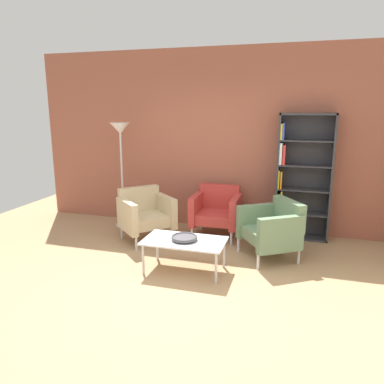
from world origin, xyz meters
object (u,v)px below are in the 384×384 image
object	(u,v)px
bookshelf_tall	(300,178)
armchair_spare_guest	(273,228)
floor_lamp_torchiere	(120,141)
decorative_bowl	(184,237)
armchair_by_bookshelf	(217,210)
coffee_table_low	(184,243)
armchair_corner_red	(145,213)

from	to	relation	value
bookshelf_tall	armchair_spare_guest	distance (m)	1.11
floor_lamp_torchiere	decorative_bowl	bearing A→B (deg)	-42.58
decorative_bowl	armchair_by_bookshelf	world-z (taller)	armchair_by_bookshelf
bookshelf_tall	decorative_bowl	size ratio (longest dim) A/B	5.94
bookshelf_tall	coffee_table_low	bearing A→B (deg)	-128.44
bookshelf_tall	armchair_spare_guest	size ratio (longest dim) A/B	2.02
coffee_table_low	armchair_corner_red	world-z (taller)	armchair_corner_red
armchair_corner_red	decorative_bowl	bearing A→B (deg)	-91.80
coffee_table_low	floor_lamp_torchiere	world-z (taller)	floor_lamp_torchiere
armchair_corner_red	floor_lamp_torchiere	world-z (taller)	floor_lamp_torchiere
bookshelf_tall	armchair_corner_red	size ratio (longest dim) A/B	2.00
armchair_by_bookshelf	armchair_spare_guest	world-z (taller)	same
coffee_table_low	armchair_corner_red	xyz separation A→B (m)	(-0.91, 0.90, 0.05)
armchair_spare_guest	bookshelf_tall	bearing A→B (deg)	127.98
coffee_table_low	armchair_by_bookshelf	xyz separation A→B (m)	(0.10, 1.36, 0.05)
bookshelf_tall	armchair_corner_red	world-z (taller)	bookshelf_tall
armchair_corner_red	armchair_spare_guest	xyz separation A→B (m)	(1.91, -0.16, 0.00)
armchair_spare_guest	floor_lamp_torchiere	xyz separation A→B (m)	(-2.54, 0.67, 1.03)
armchair_spare_guest	decorative_bowl	bearing A→B (deg)	-86.98
armchair_by_bookshelf	floor_lamp_torchiere	distance (m)	1.93
armchair_by_bookshelf	bookshelf_tall	bearing A→B (deg)	13.41
decorative_bowl	coffee_table_low	bearing A→B (deg)	0.00
coffee_table_low	decorative_bowl	bearing A→B (deg)	0.00
decorative_bowl	armchair_spare_guest	distance (m)	1.24
bookshelf_tall	coffee_table_low	world-z (taller)	bookshelf_tall
coffee_table_low	armchair_by_bookshelf	world-z (taller)	armchair_by_bookshelf
bookshelf_tall	coffee_table_low	distance (m)	2.20
armchair_corner_red	floor_lamp_torchiere	size ratio (longest dim) A/B	0.55
decorative_bowl	armchair_corner_red	distance (m)	1.28
armchair_corner_red	coffee_table_low	bearing A→B (deg)	-91.80
coffee_table_low	armchair_by_bookshelf	distance (m)	1.37
armchair_by_bookshelf	floor_lamp_torchiere	xyz separation A→B (m)	(-1.63, 0.05, 1.03)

